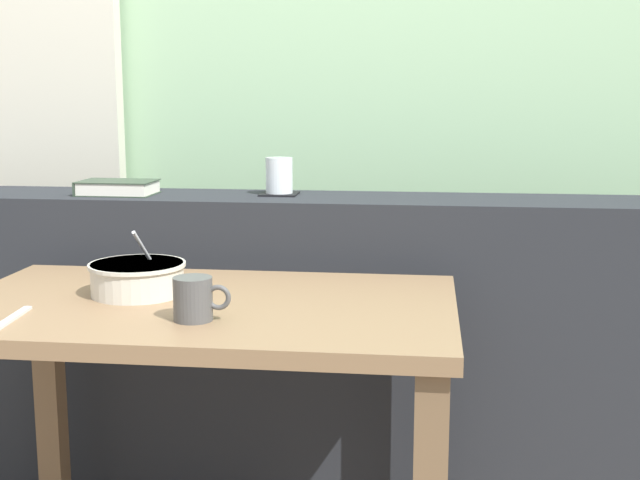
# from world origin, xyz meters

# --- Properties ---
(outdoor_backdrop) EXTENTS (4.80, 0.08, 2.80)m
(outdoor_backdrop) POSITION_xyz_m (0.00, 1.09, 1.40)
(outdoor_backdrop) COLOR #9EC699
(outdoor_backdrop) RESTS_ON ground
(curtain_left_panel) EXTENTS (0.56, 0.06, 2.50)m
(curtain_left_panel) POSITION_xyz_m (-0.91, 0.99, 1.25)
(curtain_left_panel) COLOR beige
(curtain_left_panel) RESTS_ON ground
(dark_console_ledge) EXTENTS (2.80, 0.29, 0.85)m
(dark_console_ledge) POSITION_xyz_m (0.00, 0.55, 0.43)
(dark_console_ledge) COLOR #23262B
(dark_console_ledge) RESTS_ON ground
(breakfast_table) EXTENTS (1.06, 0.64, 0.69)m
(breakfast_table) POSITION_xyz_m (-0.10, -0.00, 0.58)
(breakfast_table) COLOR brown
(breakfast_table) RESTS_ON ground
(coaster_square) EXTENTS (0.10, 0.10, 0.00)m
(coaster_square) POSITION_xyz_m (-0.04, 0.58, 0.85)
(coaster_square) COLOR black
(coaster_square) RESTS_ON dark_console_ledge
(juice_glass) EXTENTS (0.07, 0.07, 0.10)m
(juice_glass) POSITION_xyz_m (-0.04, 0.58, 0.90)
(juice_glass) COLOR white
(juice_glass) RESTS_ON coaster_square
(closed_book) EXTENTS (0.20, 0.14, 0.04)m
(closed_book) POSITION_xyz_m (-0.48, 0.53, 0.87)
(closed_book) COLOR #334233
(closed_book) RESTS_ON dark_console_ledge
(soup_bowl) EXTENTS (0.21, 0.21, 0.15)m
(soup_bowl) POSITION_xyz_m (-0.26, 0.04, 0.73)
(soup_bowl) COLOR beige
(soup_bowl) RESTS_ON breakfast_table
(fork_utensil) EXTENTS (0.03, 0.17, 0.01)m
(fork_utensil) POSITION_xyz_m (-0.43, -0.19, 0.70)
(fork_utensil) COLOR silver
(fork_utensil) RESTS_ON breakfast_table
(ceramic_mug) EXTENTS (0.11, 0.08, 0.08)m
(ceramic_mug) POSITION_xyz_m (-0.08, -0.15, 0.74)
(ceramic_mug) COLOR #4C4C4C
(ceramic_mug) RESTS_ON breakfast_table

